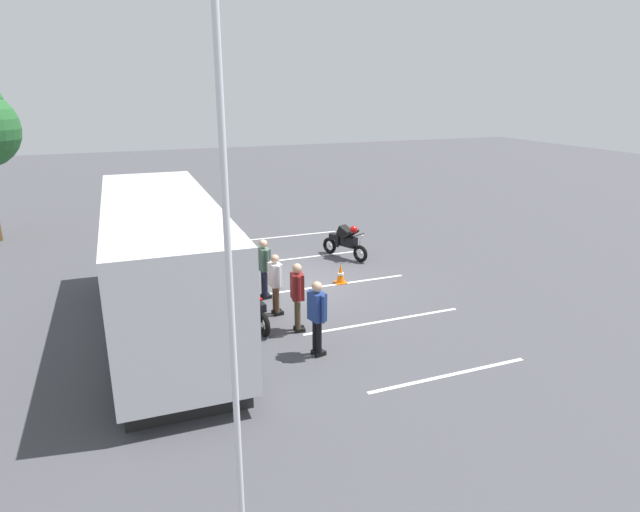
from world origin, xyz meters
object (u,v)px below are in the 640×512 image
at_px(traffic_cone, 341,274).
at_px(spectator_centre, 275,280).
at_px(spectator_right, 264,264).
at_px(parked_motorcycle_silver, 252,308).
at_px(stunt_motorcycle, 345,241).
at_px(tour_bus, 164,266).
at_px(flagpole, 229,286).
at_px(spectator_far_left, 317,312).
at_px(spectator_left, 297,291).
at_px(spectator_far_right, 243,254).

bearing_deg(traffic_cone, spectator_centre, 122.14).
distance_m(spectator_right, parked_motorcycle_silver, 1.94).
relative_size(parked_motorcycle_silver, traffic_cone, 3.25).
bearing_deg(parked_motorcycle_silver, stunt_motorcycle, -45.75).
distance_m(spectator_right, stunt_motorcycle, 4.60).
xyz_separation_m(tour_bus, traffic_cone, (1.45, -5.33, -1.34)).
bearing_deg(spectator_centre, flagpole, 159.65).
relative_size(spectator_far_left, parked_motorcycle_silver, 0.86).
bearing_deg(spectator_right, spectator_left, -176.28).
relative_size(spectator_far_right, stunt_motorcycle, 0.89).
relative_size(tour_bus, spectator_right, 5.28).
bearing_deg(spectator_far_left, spectator_far_right, 5.21).
distance_m(spectator_centre, spectator_far_right, 2.48).
bearing_deg(spectator_far_right, stunt_motorcycle, -69.90).
xyz_separation_m(spectator_centre, spectator_far_right, (2.47, 0.27, 0.03)).
relative_size(spectator_left, spectator_right, 1.01).
bearing_deg(spectator_right, stunt_motorcycle, -53.98).
distance_m(spectator_left, traffic_cone, 3.74).
height_order(tour_bus, spectator_far_right, tour_bus).
bearing_deg(flagpole, spectator_far_left, -31.73).
xyz_separation_m(stunt_motorcycle, flagpole, (-11.05, 6.38, 3.03)).
bearing_deg(stunt_motorcycle, tour_bus, 120.12).
distance_m(spectator_centre, spectator_right, 1.24).
distance_m(spectator_far_right, traffic_cone, 3.05).
distance_m(spectator_left, parked_motorcycle_silver, 1.33).
xyz_separation_m(tour_bus, flagpole, (-7.27, -0.12, 2.00)).
xyz_separation_m(spectator_left, parked_motorcycle_silver, (0.74, 0.95, -0.57)).
height_order(parked_motorcycle_silver, flagpole, flagpole).
distance_m(spectator_centre, flagpole, 8.03).
height_order(spectator_far_left, spectator_right, spectator_far_left).
relative_size(spectator_centre, spectator_far_right, 0.98).
bearing_deg(tour_bus, spectator_right, -68.94).
bearing_deg(spectator_far_left, spectator_centre, 4.18).
relative_size(tour_bus, spectator_centre, 5.52).
xyz_separation_m(parked_motorcycle_silver, traffic_cone, (2.05, -3.32, -0.18)).
height_order(tour_bus, parked_motorcycle_silver, tour_bus).
xyz_separation_m(spectator_left, spectator_right, (2.43, 0.16, -0.01)).
relative_size(spectator_centre, parked_motorcycle_silver, 0.81).
xyz_separation_m(spectator_centre, spectator_right, (1.24, -0.04, 0.05)).
relative_size(spectator_left, spectator_far_right, 1.04).
bearing_deg(spectator_right, spectator_far_right, 14.10).
bearing_deg(parked_motorcycle_silver, spectator_far_right, -9.39).
distance_m(spectator_right, traffic_cone, 2.66).
xyz_separation_m(spectator_far_right, parked_motorcycle_silver, (-2.91, 0.48, -0.54)).
bearing_deg(stunt_motorcycle, spectator_left, 145.29).
xyz_separation_m(spectator_right, spectator_far_right, (1.23, 0.31, -0.02)).
bearing_deg(traffic_cone, tour_bus, 105.19).
bearing_deg(flagpole, traffic_cone, -30.82).
relative_size(spectator_far_right, flagpole, 0.23).
height_order(spectator_far_left, spectator_centre, spectator_far_left).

